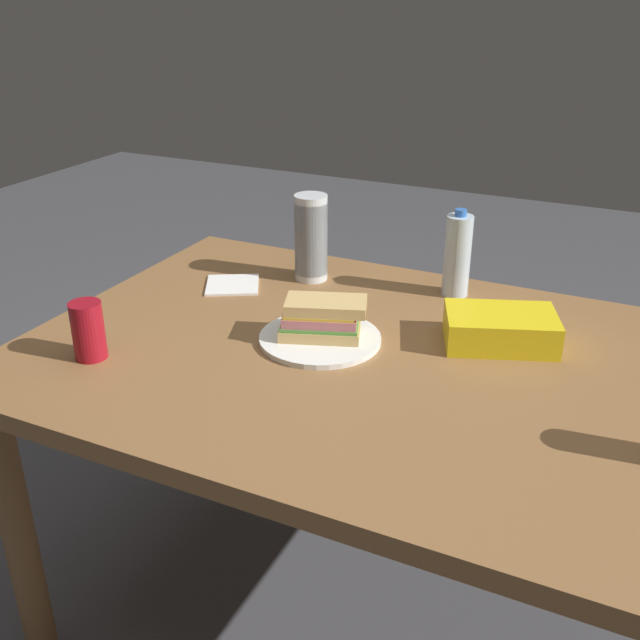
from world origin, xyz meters
TOP-DOWN VIEW (x-y plane):
  - ground_plane at (0.00, 0.00)m, footprint 8.00×8.00m
  - dining_table at (0.00, 0.00)m, footprint 1.41×1.00m
  - paper_plate at (-0.10, 0.01)m, footprint 0.26×0.26m
  - sandwich at (-0.10, 0.01)m, footprint 0.20×0.15m
  - soda_can_red at (-0.50, -0.26)m, footprint 0.07×0.07m
  - chip_bag at (0.25, 0.16)m, footprint 0.27×0.22m
  - water_bottle_tall at (0.08, 0.38)m, footprint 0.06×0.06m
  - plastic_cup_stack at (-0.28, 0.33)m, footprint 0.08×0.08m
  - paper_napkin at (-0.44, 0.19)m, footprint 0.18×0.18m

SIDE VIEW (x-z plane):
  - ground_plane at x=0.00m, z-range 0.00..0.00m
  - dining_table at x=0.00m, z-range 0.28..1.02m
  - paper_napkin at x=-0.44m, z-range 0.74..0.75m
  - paper_plate at x=-0.10m, z-range 0.74..0.76m
  - chip_bag at x=0.25m, z-range 0.74..0.81m
  - sandwich at x=-0.10m, z-range 0.76..0.84m
  - soda_can_red at x=-0.50m, z-range 0.74..0.87m
  - water_bottle_tall at x=0.08m, z-range 0.74..0.95m
  - plastic_cup_stack at x=-0.28m, z-range 0.74..0.97m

